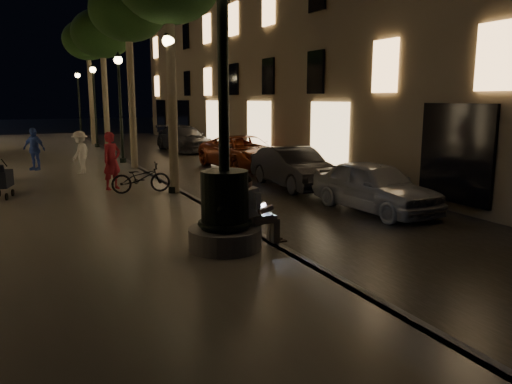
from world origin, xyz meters
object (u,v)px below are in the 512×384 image
pedestrian_blue (34,149)px  bicycle (141,178)px  pedestrian_red (112,161)px  car_third (244,152)px  car_rear (183,138)px  lamp_curb_d (79,95)px  car_front (375,186)px  lamp_curb_b (120,93)px  seated_man_laptop (254,208)px  lamp_curb_a (170,91)px  tree_second (128,12)px  fountain_lamppost (225,196)px  pedestrian_white (80,152)px  tree_far (88,41)px  stroller (1,179)px  tree_third (102,35)px  car_second (293,168)px  lamp_curb_c (94,95)px

pedestrian_blue → bicycle: pedestrian_blue is taller
pedestrian_red → car_third: bearing=0.9°
car_rear → pedestrian_blue: (-8.13, -6.37, 0.31)m
lamp_curb_d → car_front: lamp_curb_d is taller
lamp_curb_b → pedestrian_red: size_ratio=2.67×
seated_man_laptop → lamp_curb_a: 6.43m
seated_man_laptop → tree_second: tree_second is taller
fountain_lamppost → pedestrian_white: fountain_lamppost is taller
lamp_curb_b → fountain_lamppost: bearing=-92.9°
lamp_curb_b → pedestrian_white: bearing=-127.6°
car_rear → pedestrian_red: bearing=-119.6°
lamp_curb_a → pedestrian_white: (-2.06, 5.32, -2.22)m
seated_man_laptop → car_rear: 20.05m
seated_man_laptop → tree_far: tree_far is taller
stroller → car_third: car_third is taller
tree_third → car_second: bearing=-70.0°
seated_man_laptop → car_third: seated_man_laptop is taller
tree_second → lamp_curb_c: size_ratio=1.54×
tree_second → lamp_curb_d: bearing=90.3°
tree_third → pedestrian_red: 11.84m
stroller → pedestrian_white: 4.88m
fountain_lamppost → tree_third: bearing=87.8°
pedestrian_red → pedestrian_white: pedestrian_red is taller
lamp_curb_b → pedestrian_white: lamp_curb_b is taller
car_third → lamp_curb_d: bearing=100.2°
lamp_curb_b → seated_man_laptop: bearing=-90.4°
tree_second → car_rear: bearing=59.6°
lamp_curb_c → seated_man_laptop: bearing=-90.2°
tree_third → bicycle: size_ratio=4.14×
tree_far → stroller: 18.35m
lamp_curb_b → car_second: lamp_curb_b is taller
stroller → seated_man_laptop: bearing=-43.3°
seated_man_laptop → car_rear: seated_man_laptop is taller
tree_third → car_second: 13.70m
pedestrian_red → bicycle: pedestrian_red is taller
car_second → pedestrian_blue: bearing=140.5°
car_third → pedestrian_white: 6.70m
fountain_lamppost → bicycle: fountain_lamppost is taller
tree_third → stroller: 12.93m
pedestrian_white → bicycle: bearing=47.0°
fountain_lamppost → car_rear: bearing=75.0°
lamp_curb_a → car_third: 7.36m
car_third → car_second: bearing=-97.4°
fountain_lamppost → pedestrian_red: bearing=96.5°
fountain_lamppost → tree_third: tree_third is taller
tree_second → car_front: 12.23m
tree_far → lamp_curb_d: bearing=90.8°
tree_second → bicycle: (-0.97, -5.59, -5.68)m
tree_second → stroller: 8.76m
tree_third → bicycle: 12.85m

